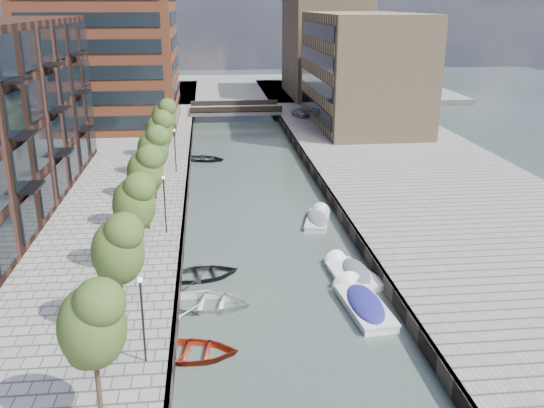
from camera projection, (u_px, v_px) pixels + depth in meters
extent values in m
plane|color=#38473F|center=(252.00, 180.00, 58.36)|extent=(300.00, 300.00, 0.00)
cube|color=gray|center=(413.00, 170.00, 59.82)|extent=(20.00, 140.00, 1.00)
cube|color=#332823|center=(188.00, 177.00, 57.58)|extent=(0.25, 140.00, 1.00)
cube|color=#332823|center=(315.00, 173.00, 58.82)|extent=(0.25, 140.00, 1.00)
cube|color=gray|center=(228.00, 90.00, 114.78)|extent=(80.00, 40.00, 1.00)
cube|color=#9B4B2D|center=(99.00, 4.00, 75.14)|extent=(18.00, 18.00, 30.00)
cube|color=#967D5C|center=(362.00, 69.00, 78.19)|extent=(12.00, 25.00, 14.00)
cube|color=#967D5C|center=(324.00, 47.00, 102.39)|extent=(12.00, 20.00, 16.00)
cube|color=gray|center=(235.00, 110.00, 88.12)|extent=(13.00, 6.00, 0.60)
cube|color=#332823|center=(236.00, 109.00, 85.29)|extent=(13.00, 0.40, 0.80)
cube|color=#332823|center=(234.00, 103.00, 90.57)|extent=(13.00, 0.40, 0.80)
cylinder|color=#382619|center=(98.00, 386.00, 22.72)|extent=(0.20, 0.20, 3.20)
ellipsoid|color=#36511E|center=(92.00, 321.00, 21.86)|extent=(2.50, 2.50, 3.25)
cylinder|color=#382619|center=(122.00, 299.00, 29.32)|extent=(0.20, 0.20, 3.20)
ellipsoid|color=#36511E|center=(118.00, 247.00, 28.46)|extent=(2.50, 2.50, 3.25)
cylinder|color=#382619|center=(137.00, 245.00, 35.93)|extent=(0.20, 0.20, 3.20)
ellipsoid|color=#36511E|center=(134.00, 201.00, 35.06)|extent=(2.50, 2.50, 3.25)
cylinder|color=#382619|center=(147.00, 207.00, 42.53)|extent=(0.20, 0.20, 3.20)
ellipsoid|color=#36511E|center=(145.00, 170.00, 41.66)|extent=(2.50, 2.50, 3.25)
cylinder|color=#382619|center=(155.00, 179.00, 49.13)|extent=(0.20, 0.20, 3.20)
ellipsoid|color=#36511E|center=(153.00, 147.00, 48.26)|extent=(2.50, 2.50, 3.25)
cylinder|color=#382619|center=(161.00, 158.00, 55.73)|extent=(0.20, 0.20, 3.20)
ellipsoid|color=#36511E|center=(159.00, 129.00, 54.87)|extent=(2.50, 2.50, 3.25)
cylinder|color=#382619|center=(165.00, 142.00, 62.33)|extent=(0.20, 0.20, 3.20)
ellipsoid|color=#36511E|center=(164.00, 116.00, 61.47)|extent=(2.50, 2.50, 3.25)
cylinder|color=black|center=(143.00, 321.00, 26.50)|extent=(0.10, 0.10, 4.00)
sphere|color=#FFF2CC|center=(140.00, 280.00, 25.87)|extent=(0.24, 0.24, 0.24)
cylinder|color=black|center=(165.00, 205.00, 41.59)|extent=(0.10, 0.10, 4.00)
sphere|color=#FFF2CC|center=(163.00, 178.00, 40.96)|extent=(0.24, 0.24, 0.24)
cylinder|color=black|center=(175.00, 151.00, 56.68)|extent=(0.10, 0.10, 4.00)
sphere|color=#FFF2CC|center=(174.00, 130.00, 56.04)|extent=(0.24, 0.24, 0.24)
imported|color=black|center=(203.00, 278.00, 37.64)|extent=(5.09, 4.04, 0.95)
imported|color=#9F2711|center=(192.00, 356.00, 29.28)|extent=(4.98, 3.83, 0.96)
imported|color=white|center=(207.00, 308.00, 33.95)|extent=(5.68, 4.48, 1.06)
imported|color=black|center=(205.00, 161.00, 65.41)|extent=(5.21, 4.45, 0.91)
cube|color=white|center=(356.00, 277.00, 37.58)|extent=(2.96, 4.69, 0.62)
cube|color=white|center=(356.00, 272.00, 37.47)|extent=(3.06, 4.80, 0.10)
cone|color=white|center=(338.00, 263.00, 39.46)|extent=(1.82, 1.34, 1.63)
ellipsoid|color=#55565C|center=(356.00, 272.00, 37.46)|extent=(2.75, 4.29, 0.54)
cube|color=white|center=(348.00, 281.00, 37.10)|extent=(1.93, 4.45, 0.61)
cube|color=white|center=(348.00, 276.00, 37.00)|extent=(2.02, 4.55, 0.09)
cone|color=white|center=(338.00, 266.00, 39.11)|extent=(1.66, 0.97, 1.60)
cube|color=white|center=(365.00, 311.00, 33.49)|extent=(2.40, 5.32, 0.73)
cube|color=white|center=(365.00, 304.00, 33.36)|extent=(2.50, 5.44, 0.11)
cone|color=white|center=(350.00, 289.00, 35.86)|extent=(2.00, 1.19, 1.91)
ellipsoid|color=navy|center=(365.00, 303.00, 33.35)|extent=(2.25, 4.86, 0.63)
cube|color=silver|center=(317.00, 223.00, 46.89)|extent=(2.65, 4.53, 0.60)
cube|color=silver|center=(317.00, 219.00, 46.78)|extent=(2.75, 4.64, 0.09)
cone|color=silver|center=(320.00, 213.00, 48.87)|extent=(1.74, 1.22, 1.58)
ellipsoid|color=#5B5D63|center=(317.00, 218.00, 46.77)|extent=(2.46, 4.15, 0.52)
imported|color=#B1B2B6|center=(300.00, 112.00, 84.78)|extent=(2.41, 3.68, 1.17)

